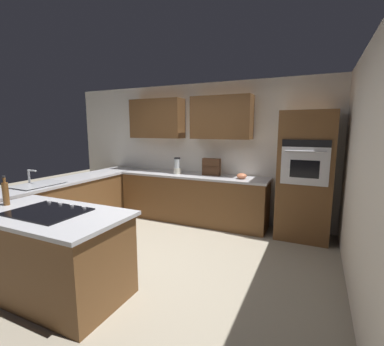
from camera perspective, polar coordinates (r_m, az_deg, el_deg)
The scene contains 16 objects.
ground_plane at distance 3.90m, azimuth -9.63°, elevation -17.54°, with size 14.00×14.00×0.00m, color #9E937F.
wall_back at distance 5.33m, azimuth 1.78°, elevation 6.26°, with size 6.00×0.44×2.60m.
wall_left at distance 3.22m, azimuth 32.47°, elevation -0.23°, with size 0.10×4.00×2.60m, color white.
lower_cabinets_back at distance 5.20m, azimuth 0.07°, elevation -5.44°, with size 2.80×0.60×0.86m, color brown.
countertop_back at distance 5.11m, azimuth 0.07°, elevation -0.55°, with size 2.84×0.64×0.04m, color #B2B2B7.
lower_cabinets_side at distance 5.29m, azimuth -22.90°, elevation -5.96°, with size 0.60×2.90×0.86m, color brown.
countertop_side at distance 5.19m, azimuth -23.21°, elevation -1.15°, with size 0.64×2.94×0.04m, color #B2B2B7.
island_base at distance 3.35m, azimuth -27.42°, elevation -15.03°, with size 1.61×0.82×0.86m, color brown.
island_top at distance 3.20m, azimuth -28.02°, elevation -7.62°, with size 1.69×0.90×0.04m, color #B2B2B7.
wall_oven at distance 4.63m, azimuth 22.54°, elevation -0.61°, with size 0.80×0.66×2.02m.
sink_unit at distance 4.76m, azimuth -29.56°, elevation -2.03°, with size 0.46×0.70×0.23m.
cooktop at distance 3.20m, azimuth -27.97°, elevation -7.13°, with size 0.76×0.56×0.03m.
blender at distance 5.19m, azimuth -3.11°, elevation 1.29°, with size 0.15×0.15×0.31m.
mixing_bowl at distance 4.75m, azimuth 10.35°, elevation -0.62°, with size 0.17×0.17×0.10m, color #CC724C.
spice_rack at distance 5.02m, azimuth 4.08°, elevation 1.29°, with size 0.34×0.11×0.31m.
oil_bottle at distance 3.70m, azimuth -34.46°, elevation -3.48°, with size 0.07×0.07×0.34m.
Camera 1 is at (-2.00, 2.86, 1.75)m, focal length 25.47 mm.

